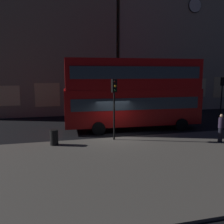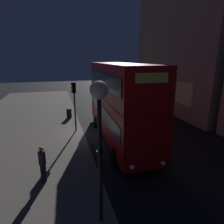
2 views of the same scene
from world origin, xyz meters
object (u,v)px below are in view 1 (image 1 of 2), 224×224
(litter_bin, at_px, (54,137))
(pedestrian, at_px, (221,128))
(traffic_light_near_kerb, at_px, (114,97))
(traffic_light_far_side, at_px, (222,89))
(double_decker_bus, at_px, (133,91))

(litter_bin, bearing_deg, pedestrian, -10.29)
(traffic_light_near_kerb, bearing_deg, traffic_light_far_side, 14.58)
(traffic_light_near_kerb, height_order, pedestrian, traffic_light_near_kerb)
(double_decker_bus, xyz_separation_m, traffic_light_far_side, (10.60, 3.09, -0.17))
(double_decker_bus, bearing_deg, pedestrian, -48.28)
(pedestrian, height_order, litter_bin, pedestrian)
(litter_bin, bearing_deg, double_decker_bus, 27.77)
(double_decker_bus, xyz_separation_m, pedestrian, (4.23, -5.16, -2.03))
(traffic_light_near_kerb, relative_size, traffic_light_far_side, 0.98)
(traffic_light_near_kerb, distance_m, litter_bin, 4.60)
(traffic_light_far_side, xyz_separation_m, pedestrian, (-6.38, -8.25, -1.86))
(double_decker_bus, bearing_deg, traffic_light_far_side, 18.62)
(traffic_light_near_kerb, xyz_separation_m, litter_bin, (-3.91, -0.27, -2.41))
(double_decker_bus, distance_m, pedestrian, 6.97)
(traffic_light_far_side, bearing_deg, litter_bin, 22.83)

